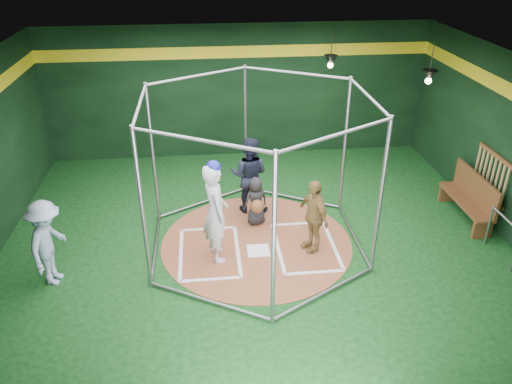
{
  "coord_description": "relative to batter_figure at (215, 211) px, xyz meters",
  "views": [
    {
      "loc": [
        -0.91,
        -8.29,
        5.6
      ],
      "look_at": [
        0.0,
        0.1,
        1.1
      ],
      "focal_mm": 35.0,
      "sensor_mm": 36.0,
      "label": 1
    }
  ],
  "objects": [
    {
      "name": "steel_railing",
      "position": [
        5.35,
        -0.56,
        -0.44
      ],
      "size": [
        0.05,
        0.98,
        0.85
      ],
      "color": "gray",
      "rests_on": "ground"
    },
    {
      "name": "pendant_lamp_far",
      "position": [
        4.8,
        2.4,
        1.73
      ],
      "size": [
        0.34,
        0.34,
        0.9
      ],
      "color": "black",
      "rests_on": "room_shell"
    },
    {
      "name": "batting_cage",
      "position": [
        0.8,
        0.4,
        0.49
      ],
      "size": [
        4.05,
        4.67,
        3.0
      ],
      "color": "gray",
      "rests_on": "ground"
    },
    {
      "name": "home_plate",
      "position": [
        0.8,
        0.1,
        -0.99
      ],
      "size": [
        0.43,
        0.43,
        0.01
      ],
      "primitive_type": "cube",
      "color": "white",
      "rests_on": "clay_disc"
    },
    {
      "name": "pendant_lamp_near",
      "position": [
        3.0,
        4.0,
        1.73
      ],
      "size": [
        0.34,
        0.34,
        0.9
      ],
      "color": "black",
      "rests_on": "room_shell"
    },
    {
      "name": "umpire",
      "position": [
        0.79,
        1.72,
        -0.14
      ],
      "size": [
        0.99,
        0.88,
        1.71
      ],
      "primitive_type": "imported",
      "rotation": [
        0.0,
        0.0,
        2.82
      ],
      "color": "black",
      "rests_on": "clay_disc"
    },
    {
      "name": "dugout_bench",
      "position": [
        5.43,
        0.87,
        -0.48
      ],
      "size": [
        0.41,
        1.77,
        1.03
      ],
      "color": "brown",
      "rests_on": "ground"
    },
    {
      "name": "bat_rack",
      "position": [
        5.73,
        0.8,
        0.04
      ],
      "size": [
        0.07,
        1.25,
        0.98
      ],
      "color": "brown",
      "rests_on": "room_shell"
    },
    {
      "name": "room_shell",
      "position": [
        0.8,
        0.41,
        0.75
      ],
      "size": [
        10.1,
        9.1,
        3.53
      ],
      "color": "black",
      "rests_on": "ground"
    },
    {
      "name": "visitor_leopard",
      "position": [
        1.85,
        0.08,
        -0.25
      ],
      "size": [
        0.66,
        0.94,
        1.49
      ],
      "primitive_type": "imported",
      "rotation": [
        0.0,
        0.0,
        -1.2
      ],
      "color": "tan",
      "rests_on": "clay_disc"
    },
    {
      "name": "catcher_figure",
      "position": [
        0.87,
        1.12,
        -0.46
      ],
      "size": [
        0.6,
        0.63,
        1.06
      ],
      "color": "black",
      "rests_on": "clay_disc"
    },
    {
      "name": "bystander_blue",
      "position": [
        -2.89,
        -0.41,
        -0.21
      ],
      "size": [
        0.76,
        1.12,
        1.6
      ],
      "primitive_type": "imported",
      "rotation": [
        0.0,
        0.0,
        1.41
      ],
      "color": "#98A9C9",
      "rests_on": "ground"
    },
    {
      "name": "batter_box_right",
      "position": [
        1.75,
        0.15,
        -0.99
      ],
      "size": [
        1.17,
        1.77,
        0.01
      ],
      "color": "white",
      "rests_on": "clay_disc"
    },
    {
      "name": "clay_disc",
      "position": [
        0.8,
        0.4,
        -1.0
      ],
      "size": [
        3.8,
        3.8,
        0.01
      ],
      "primitive_type": "cylinder",
      "color": "brown",
      "rests_on": "ground"
    },
    {
      "name": "batter_box_left",
      "position": [
        -0.15,
        0.15,
        -0.99
      ],
      "size": [
        1.17,
        1.77,
        0.01
      ],
      "color": "white",
      "rests_on": "clay_disc"
    },
    {
      "name": "batter_figure",
      "position": [
        0.0,
        0.0,
        0.0
      ],
      "size": [
        0.61,
        0.79,
        2.01
      ],
      "color": "silver",
      "rests_on": "clay_disc"
    }
  ]
}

